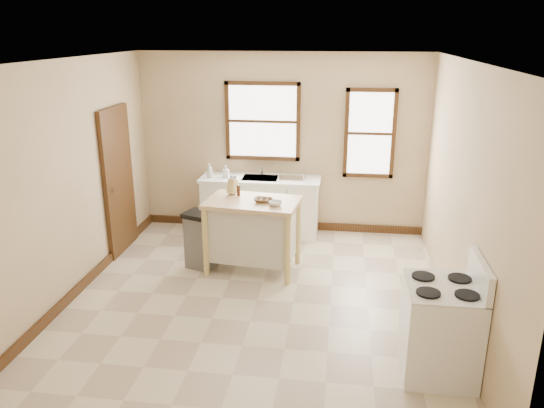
{
  "coord_description": "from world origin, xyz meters",
  "views": [
    {
      "loc": [
        0.94,
        -5.63,
        3.11
      ],
      "look_at": [
        0.13,
        0.4,
        1.1
      ],
      "focal_mm": 35.0,
      "sensor_mm": 36.0,
      "label": 1
    }
  ],
  "objects_px": {
    "bowl_c": "(275,204)",
    "trash_bin": "(201,240)",
    "pepper_grinder": "(238,190)",
    "bowl_a": "(261,200)",
    "dish_rack": "(292,176)",
    "kitchen_island": "(253,235)",
    "soap_bottle_b": "(226,172)",
    "knife_block": "(232,187)",
    "gas_stove": "(441,317)",
    "soap_bottle_a": "(210,170)",
    "bowl_b": "(267,200)"
  },
  "relations": [
    {
      "from": "soap_bottle_b",
      "to": "dish_rack",
      "type": "relative_size",
      "value": 0.48
    },
    {
      "from": "dish_rack",
      "to": "knife_block",
      "type": "bearing_deg",
      "value": -116.27
    },
    {
      "from": "pepper_grinder",
      "to": "bowl_a",
      "type": "distance_m",
      "value": 0.4
    },
    {
      "from": "kitchen_island",
      "to": "knife_block",
      "type": "distance_m",
      "value": 0.71
    },
    {
      "from": "bowl_a",
      "to": "trash_bin",
      "type": "distance_m",
      "value": 1.03
    },
    {
      "from": "pepper_grinder",
      "to": "bowl_a",
      "type": "relative_size",
      "value": 0.79
    },
    {
      "from": "pepper_grinder",
      "to": "kitchen_island",
      "type": "bearing_deg",
      "value": -39.05
    },
    {
      "from": "knife_block",
      "to": "bowl_a",
      "type": "distance_m",
      "value": 0.53
    },
    {
      "from": "bowl_a",
      "to": "bowl_b",
      "type": "xyz_separation_m",
      "value": [
        0.08,
        0.01,
        -0.0
      ]
    },
    {
      "from": "pepper_grinder",
      "to": "gas_stove",
      "type": "distance_m",
      "value": 3.22
    },
    {
      "from": "soap_bottle_b",
      "to": "bowl_b",
      "type": "bearing_deg",
      "value": -55.99
    },
    {
      "from": "soap_bottle_b",
      "to": "bowl_c",
      "type": "relative_size",
      "value": 1.08
    },
    {
      "from": "soap_bottle_a",
      "to": "bowl_b",
      "type": "relative_size",
      "value": 1.33
    },
    {
      "from": "soap_bottle_b",
      "to": "pepper_grinder",
      "type": "bearing_deg",
      "value": -67.62
    },
    {
      "from": "bowl_c",
      "to": "gas_stove",
      "type": "distance_m",
      "value": 2.59
    },
    {
      "from": "pepper_grinder",
      "to": "bowl_c",
      "type": "bearing_deg",
      "value": -32.56
    },
    {
      "from": "bowl_a",
      "to": "gas_stove",
      "type": "bearing_deg",
      "value": -44.71
    },
    {
      "from": "kitchen_island",
      "to": "gas_stove",
      "type": "bearing_deg",
      "value": -37.15
    },
    {
      "from": "dish_rack",
      "to": "bowl_c",
      "type": "relative_size",
      "value": 2.26
    },
    {
      "from": "bowl_b",
      "to": "trash_bin",
      "type": "xyz_separation_m",
      "value": [
        -0.91,
        0.02,
        -0.61
      ]
    },
    {
      "from": "soap_bottle_a",
      "to": "trash_bin",
      "type": "bearing_deg",
      "value": -58.51
    },
    {
      "from": "pepper_grinder",
      "to": "bowl_b",
      "type": "height_order",
      "value": "pepper_grinder"
    },
    {
      "from": "soap_bottle_a",
      "to": "trash_bin",
      "type": "xyz_separation_m",
      "value": [
        0.17,
        -1.26,
        -0.64
      ]
    },
    {
      "from": "bowl_c",
      "to": "knife_block",
      "type": "bearing_deg",
      "value": 147.21
    },
    {
      "from": "knife_block",
      "to": "bowl_a",
      "type": "height_order",
      "value": "knife_block"
    },
    {
      "from": "bowl_c",
      "to": "trash_bin",
      "type": "bearing_deg",
      "value": 171.44
    },
    {
      "from": "knife_block",
      "to": "gas_stove",
      "type": "distance_m",
      "value": 3.34
    },
    {
      "from": "knife_block",
      "to": "trash_bin",
      "type": "distance_m",
      "value": 0.83
    },
    {
      "from": "kitchen_island",
      "to": "pepper_grinder",
      "type": "relative_size",
      "value": 7.99
    },
    {
      "from": "soap_bottle_a",
      "to": "dish_rack",
      "type": "relative_size",
      "value": 0.56
    },
    {
      "from": "soap_bottle_b",
      "to": "pepper_grinder",
      "type": "distance_m",
      "value": 1.18
    },
    {
      "from": "pepper_grinder",
      "to": "trash_bin",
      "type": "distance_m",
      "value": 0.85
    },
    {
      "from": "dish_rack",
      "to": "bowl_c",
      "type": "height_order",
      "value": "bowl_c"
    },
    {
      "from": "gas_stove",
      "to": "knife_block",
      "type": "bearing_deg",
      "value": 137.14
    },
    {
      "from": "soap_bottle_b",
      "to": "dish_rack",
      "type": "xyz_separation_m",
      "value": [
        1.02,
        0.06,
        -0.05
      ]
    },
    {
      "from": "bowl_b",
      "to": "trash_bin",
      "type": "relative_size",
      "value": 0.22
    },
    {
      "from": "dish_rack",
      "to": "kitchen_island",
      "type": "height_order",
      "value": "dish_rack"
    },
    {
      "from": "soap_bottle_b",
      "to": "gas_stove",
      "type": "distance_m",
      "value": 4.3
    },
    {
      "from": "soap_bottle_b",
      "to": "bowl_a",
      "type": "bearing_deg",
      "value": -58.52
    },
    {
      "from": "soap_bottle_a",
      "to": "bowl_a",
      "type": "height_order",
      "value": "soap_bottle_a"
    },
    {
      "from": "dish_rack",
      "to": "knife_block",
      "type": "height_order",
      "value": "knife_block"
    },
    {
      "from": "soap_bottle_b",
      "to": "gas_stove",
      "type": "bearing_deg",
      "value": -48.41
    },
    {
      "from": "trash_bin",
      "to": "gas_stove",
      "type": "distance_m",
      "value": 3.46
    },
    {
      "from": "soap_bottle_b",
      "to": "pepper_grinder",
      "type": "height_order",
      "value": "pepper_grinder"
    },
    {
      "from": "dish_rack",
      "to": "trash_bin",
      "type": "height_order",
      "value": "dish_rack"
    },
    {
      "from": "dish_rack",
      "to": "soap_bottle_b",
      "type": "bearing_deg",
      "value": -170.03
    },
    {
      "from": "dish_rack",
      "to": "pepper_grinder",
      "type": "xyz_separation_m",
      "value": [
        -0.61,
        -1.16,
        0.09
      ]
    },
    {
      "from": "soap_bottle_a",
      "to": "soap_bottle_b",
      "type": "xyz_separation_m",
      "value": [
        0.25,
        0.03,
        -0.02
      ]
    },
    {
      "from": "bowl_a",
      "to": "dish_rack",
      "type": "bearing_deg",
      "value": 79.02
    },
    {
      "from": "knife_block",
      "to": "trash_bin",
      "type": "xyz_separation_m",
      "value": [
        -0.39,
        -0.26,
        -0.69
      ]
    }
  ]
}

